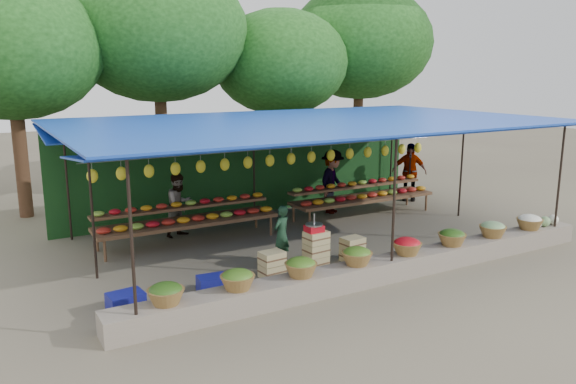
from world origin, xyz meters
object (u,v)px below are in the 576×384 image
blue_crate_front (126,303)px  blue_crate_back (212,284)px  weighing_scale (314,227)px  crate_counter (315,254)px  vendor_seated (282,234)px

blue_crate_front → blue_crate_back: size_ratio=1.10×
weighing_scale → blue_crate_front: bearing=-176.3°
crate_counter → weighing_scale: size_ratio=6.40×
crate_counter → vendor_seated: 0.84m
weighing_scale → blue_crate_front: weighing_scale is taller
blue_crate_front → blue_crate_back: 1.56m
crate_counter → vendor_seated: size_ratio=1.99×
weighing_scale → blue_crate_front: 3.87m
blue_crate_back → vendor_seated: bearing=30.6°
vendor_seated → blue_crate_front: 3.60m
blue_crate_front → blue_crate_back: (1.55, 0.08, -0.01)m
crate_counter → blue_crate_front: bearing=-176.3°
blue_crate_front → crate_counter: bearing=-2.4°
weighing_scale → blue_crate_front: size_ratio=0.66×
crate_counter → blue_crate_back: crate_counter is taller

